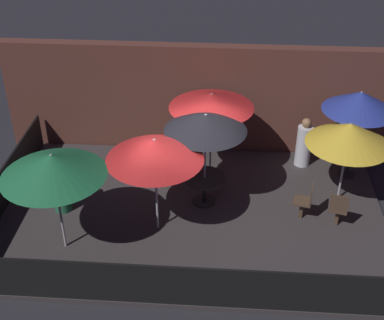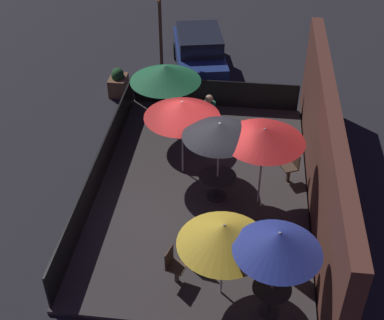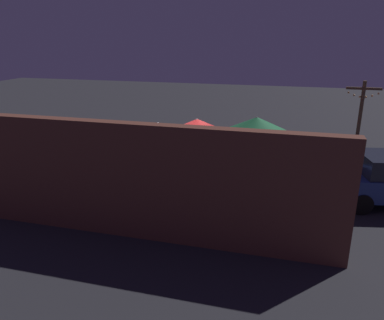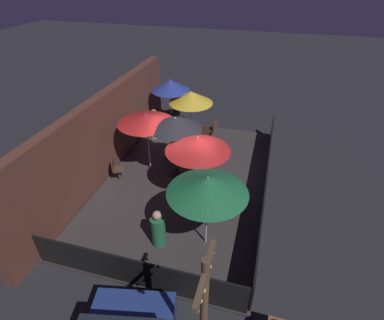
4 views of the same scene
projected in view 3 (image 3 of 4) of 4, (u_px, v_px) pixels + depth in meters
The scene contains 20 objects.
ground_plane at pixel (172, 191), 12.91m from camera, with size 60.00×60.00×0.00m, color #26262B.
patio_deck at pixel (172, 189), 12.89m from camera, with size 8.98×5.76×0.12m.
building_wall at pixel (134, 181), 9.57m from camera, with size 10.58×0.36×3.07m.
fence_front at pixel (193, 151), 15.32m from camera, with size 8.78×0.05×0.95m.
fence_side_left at pixel (308, 188), 11.62m from camera, with size 0.05×5.56×0.95m.
patio_umbrella_0 at pixel (158, 129), 11.85m from camera, with size 1.87×1.87×2.37m.
patio_umbrella_1 at pixel (31, 134), 11.46m from camera, with size 1.77×1.77×2.36m.
patio_umbrella_2 at pixel (197, 126), 12.60m from camera, with size 2.07×2.07×2.32m.
patio_umbrella_3 at pixel (63, 136), 12.44m from camera, with size 1.95×1.95×2.08m.
patio_umbrella_4 at pixel (257, 124), 12.81m from camera, with size 2.13×2.13×2.33m.
patio_umbrella_5 at pixel (142, 137), 10.85m from camera, with size 2.06×2.06×2.34m.
dining_table_0 at pixel (160, 176), 12.35m from camera, with size 1.00×1.00×0.70m.
dining_table_1 at pixel (37, 179), 11.94m from camera, with size 0.82×0.82×0.77m.
patio_chair_0 at pixel (167, 205), 10.32m from camera, with size 0.53×0.53×0.93m.
patio_chair_1 at pixel (89, 163), 13.78m from camera, with size 0.49×0.49×0.93m.
patio_chair_2 at pixel (103, 167), 13.38m from camera, with size 0.47×0.47×0.93m.
patron_0 at pixel (60, 188), 11.26m from camera, with size 0.49×0.49×1.37m.
patron_1 at pixel (262, 181), 12.03m from camera, with size 0.46×0.46×1.20m.
planter_box at pixel (322, 160), 14.72m from camera, with size 0.84×0.59×0.98m.
light_post at pixel (358, 129), 12.68m from camera, with size 1.10×0.12×3.69m.
Camera 3 is at (-3.77, 11.32, 5.08)m, focal length 35.00 mm.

